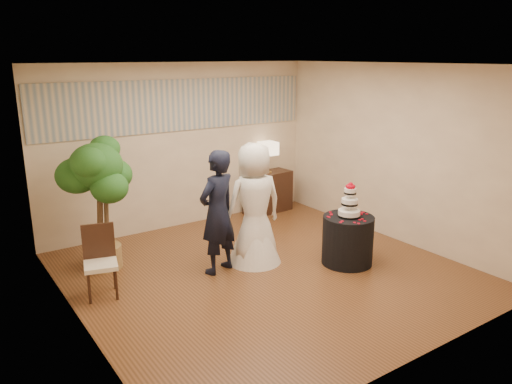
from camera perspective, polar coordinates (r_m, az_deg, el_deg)
floor at (r=7.01m, az=1.19°, el=-9.15°), size 5.00×5.00×0.00m
ceiling at (r=6.38m, az=1.34°, el=14.38°), size 5.00×5.00×0.00m
wall_back at (r=8.66m, az=-8.47°, el=5.19°), size 5.00×0.06×2.80m
wall_front at (r=4.83m, az=18.87°, el=-3.74°), size 5.00×0.06×2.80m
wall_left at (r=5.53m, az=-20.29°, el=-1.48°), size 0.06×5.00×2.80m
wall_right at (r=8.24m, az=15.57°, el=4.26°), size 0.06×5.00×2.80m
mural_border at (r=8.55m, az=-8.60°, el=9.79°), size 4.90×0.02×0.85m
groom at (r=6.77m, az=-4.42°, el=-2.32°), size 0.72×0.58×1.72m
bride at (r=7.06m, az=-0.20°, el=-1.37°), size 0.93×0.86×1.75m
cake_table at (r=7.29m, az=10.43°, el=-5.42°), size 0.77×0.77×0.71m
wedding_cake at (r=7.10m, az=10.67°, el=-0.86°), size 0.32×0.32×0.50m
console at (r=9.50m, az=1.36°, el=-0.01°), size 0.96×0.50×0.77m
table_lamp at (r=9.34m, az=1.39°, el=3.99°), size 0.29×0.29×0.58m
ficus_tree at (r=7.17m, az=-17.48°, el=-1.30°), size 1.24×1.24×1.88m
side_chair at (r=6.47m, az=-17.34°, el=-7.72°), size 0.51×0.52×0.90m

